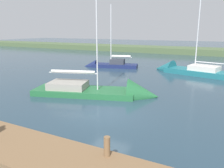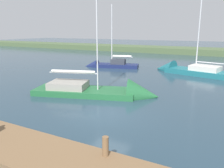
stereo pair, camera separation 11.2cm
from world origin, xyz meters
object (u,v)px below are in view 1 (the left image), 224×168
object	(u,v)px
sailboat_far_left	(184,71)
sailboat_mid_channel	(107,66)
mooring_post_far	(107,146)
sailboat_behind_pier	(109,93)

from	to	relation	value
sailboat_far_left	sailboat_mid_channel	size ratio (longest dim) A/B	1.24
mooring_post_far	sailboat_behind_pier	world-z (taller)	sailboat_behind_pier
mooring_post_far	sailboat_far_left	size ratio (longest dim) A/B	0.07
sailboat_mid_channel	sailboat_far_left	bearing A→B (deg)	167.13
sailboat_far_left	sailboat_mid_channel	world-z (taller)	sailboat_far_left
sailboat_behind_pier	sailboat_far_left	xyz separation A→B (m)	(-3.48, -12.61, 0.04)
mooring_post_far	sailboat_far_left	world-z (taller)	sailboat_far_left
mooring_post_far	sailboat_mid_channel	bearing A→B (deg)	-61.26
sailboat_mid_channel	sailboat_behind_pier	bearing A→B (deg)	104.31
sailboat_behind_pier	sailboat_mid_channel	distance (m)	14.00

